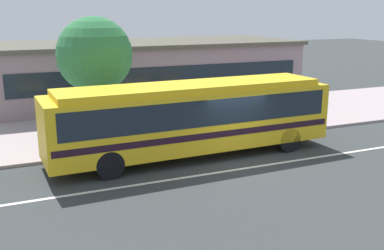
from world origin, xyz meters
name	(u,v)px	position (x,y,z in m)	size (l,w,h in m)	color
ground_plane	(237,162)	(0.00, 0.00, 0.00)	(120.00, 120.00, 0.00)	#333738
sidewalk_slab	(174,122)	(0.00, 6.66, 0.06)	(60.00, 8.00, 0.12)	#A59494
lane_stripe_center	(247,168)	(0.00, -0.80, 0.00)	(56.00, 0.16, 0.01)	silver
transit_bus	(192,115)	(-1.29, 1.32, 1.69)	(11.39, 2.80, 2.91)	gold
pedestrian_waiting_near_sign	(196,117)	(-0.22, 3.35, 1.05)	(0.44, 0.44, 1.61)	#785D54
bus_stop_sign	(274,97)	(3.81, 3.34, 1.68)	(0.13, 0.44, 2.43)	gray
street_tree_near_stop	(94,55)	(-4.13, 5.53, 3.74)	(3.32, 3.32, 5.30)	brown
station_building	(146,71)	(0.79, 13.52, 1.88)	(19.19, 7.93, 3.74)	gray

